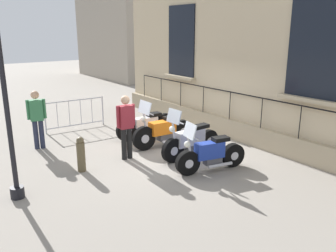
% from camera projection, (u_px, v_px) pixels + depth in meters
% --- Properties ---
extents(ground_plane, '(60.00, 60.00, 0.00)m').
position_uv_depth(ground_plane, '(170.00, 153.00, 9.90)').
color(ground_plane, gray).
extents(motorcycle_white, '(2.10, 0.70, 1.05)m').
position_uv_depth(motorcycle_white, '(146.00, 125.00, 11.13)').
color(motorcycle_white, black).
rests_on(motorcycle_white, ground_plane).
extents(motorcycle_orange, '(2.05, 0.73, 1.43)m').
position_uv_depth(motorcycle_orange, '(163.00, 131.00, 10.33)').
color(motorcycle_orange, black).
rests_on(motorcycle_orange, ground_plane).
extents(motorcycle_silver, '(1.96, 0.60, 1.42)m').
position_uv_depth(motorcycle_silver, '(191.00, 141.00, 9.44)').
color(motorcycle_silver, black).
rests_on(motorcycle_silver, ground_plane).
extents(motorcycle_blue, '(1.89, 0.70, 1.28)m').
position_uv_depth(motorcycle_blue, '(210.00, 155.00, 8.54)').
color(motorcycle_blue, black).
rests_on(motorcycle_blue, ground_plane).
extents(crowd_barrier, '(2.09, 0.15, 1.05)m').
position_uv_depth(crowd_barrier, '(75.00, 113.00, 12.08)').
color(crowd_barrier, '#B7B7BF').
rests_on(crowd_barrier, ground_plane).
extents(bollard, '(0.20, 0.20, 0.88)m').
position_uv_depth(bollard, '(81.00, 154.00, 8.51)').
color(bollard, brown).
rests_on(bollard, ground_plane).
extents(pedestrian_standing, '(0.51, 0.31, 1.70)m').
position_uv_depth(pedestrian_standing, '(37.00, 116.00, 10.01)').
color(pedestrian_standing, '#23283D').
rests_on(pedestrian_standing, ground_plane).
extents(pedestrian_walking, '(0.53, 0.25, 1.73)m').
position_uv_depth(pedestrian_walking, '(126.00, 124.00, 9.19)').
color(pedestrian_walking, black).
rests_on(pedestrian_walking, ground_plane).
extents(distant_building, '(3.34, 7.47, 7.60)m').
position_uv_depth(distant_building, '(120.00, 22.00, 24.20)').
color(distant_building, '#9E9384').
rests_on(distant_building, ground_plane).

